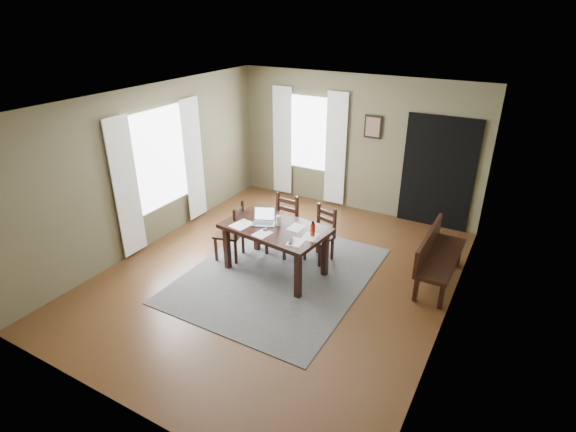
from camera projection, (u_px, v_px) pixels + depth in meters
The scene contains 26 objects.
ground at pixel (279, 275), 7.06m from camera, with size 5.00×6.00×0.01m.
room_shell at pixel (278, 166), 6.28m from camera, with size 5.02×6.02×2.71m.
rug at pixel (279, 274), 7.05m from camera, with size 2.60×3.20×0.01m.
dining_table at pixel (275, 232), 6.85m from camera, with size 1.67×1.12×0.79m.
chair_end at pixel (232, 232), 7.33m from camera, with size 0.52×0.52×0.97m.
chair_back_left at pixel (283, 226), 7.51m from camera, with size 0.46×0.46×1.00m.
chair_back_right at pixel (321, 235), 7.32m from camera, with size 0.48×0.48×0.90m.
bench at pixel (436, 253), 6.68m from camera, with size 0.47×1.46×0.83m.
laptop at pixel (264, 219), 6.91m from camera, with size 0.42×0.39×0.23m.
computer_mouse at pixel (266, 229), 6.69m from camera, with size 0.05×0.09×0.03m, color #3F3F42.
tv_remote at pixel (291, 241), 6.37m from camera, with size 0.05×0.18×0.02m, color black.
drinking_glass at pixel (278, 221), 6.81m from camera, with size 0.07×0.07×0.16m, color silver.
water_bottle at pixel (313, 229), 6.49m from camera, with size 0.09×0.09×0.24m.
paper_a at pixel (242, 225), 6.86m from camera, with size 0.26×0.34×0.00m, color white.
paper_b at pixel (296, 242), 6.36m from camera, with size 0.20×0.27×0.00m, color white.
paper_c at pixel (296, 228), 6.77m from camera, with size 0.21×0.27×0.00m, color white.
paper_d at pixel (310, 236), 6.51m from camera, with size 0.21×0.27×0.00m, color white.
paper_e at pixel (262, 234), 6.59m from camera, with size 0.21×0.27×0.00m, color white.
window_left at pixel (160, 159), 7.69m from camera, with size 0.01×1.30×1.70m.
window_back at pixel (309, 133), 9.22m from camera, with size 1.00×0.01×1.50m.
curtain_left_near at pixel (126, 188), 7.13m from camera, with size 0.03×0.48×2.30m.
curtain_left_far at pixel (194, 160), 8.43m from camera, with size 0.03×0.48×2.30m.
curtain_back_left at pixel (282, 141), 9.58m from camera, with size 0.44×0.03×2.30m.
curtain_back_right at pixel (336, 150), 9.03m from camera, with size 0.44×0.03×2.30m.
framed_picture at pixel (373, 127), 8.49m from camera, with size 0.34×0.03×0.44m.
doorway_back at pixel (438, 173), 8.22m from camera, with size 1.30×0.03×2.10m.
Camera 1 is at (3.05, -5.15, 3.85)m, focal length 28.00 mm.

